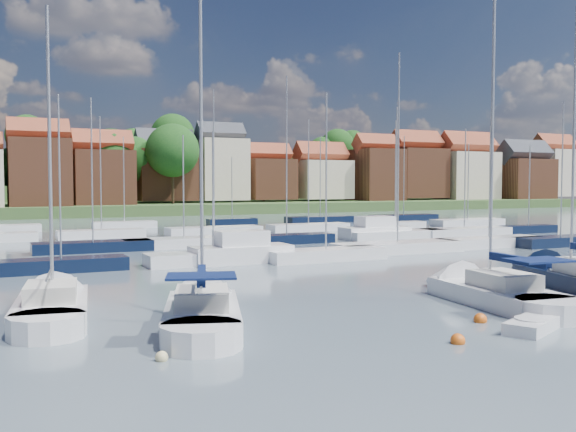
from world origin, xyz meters
TOP-DOWN VIEW (x-y plane):
  - ground at (0.00, 40.00)m, footprint 260.00×260.00m
  - sailboat_left at (-13.44, 3.30)m, footprint 5.96×10.95m
  - sailboat_centre at (-0.12, 2.06)m, footprint 4.06×11.33m
  - sailboat_navy at (7.30, 3.91)m, footprint 5.78×12.10m
  - sailboat_far at (-18.76, 7.27)m, footprint 4.21×10.72m
  - tender at (-2.93, -3.89)m, footprint 3.00×2.31m
  - buoy_a at (-16.41, -1.85)m, footprint 0.41×0.41m
  - buoy_b at (-6.61, -4.12)m, footprint 0.51×0.51m
  - buoy_c at (-3.53, -1.82)m, footprint 0.53×0.53m
  - buoy_d at (-0.97, -1.66)m, footprint 0.49×0.49m
  - buoy_e at (2.51, 7.57)m, footprint 0.50×0.50m
  - marina_field at (1.91, 35.15)m, footprint 79.62×41.41m
  - far_shore_town at (2.23, 132.67)m, footprint 212.46×90.00m

SIDE VIEW (x-z plane):
  - ground at x=0.00m, z-range 0.00..0.00m
  - buoy_a at x=-16.41m, z-range -0.21..0.21m
  - buoy_b at x=-6.61m, z-range -0.26..0.26m
  - buoy_c at x=-3.53m, z-range -0.27..0.27m
  - buoy_d at x=-0.97m, z-range -0.24..0.24m
  - buoy_e at x=2.51m, z-range -0.25..0.25m
  - tender at x=-2.93m, z-range -0.07..0.52m
  - sailboat_far at x=-18.76m, z-range -6.60..7.28m
  - sailboat_navy at x=7.30m, z-range -7.75..8.46m
  - sailboat_centre at x=-0.12m, z-range -7.19..7.90m
  - sailboat_left at x=-13.44m, z-range -6.87..7.59m
  - marina_field at x=1.91m, z-range -7.53..8.40m
  - far_shore_town at x=2.23m, z-range -6.53..15.74m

